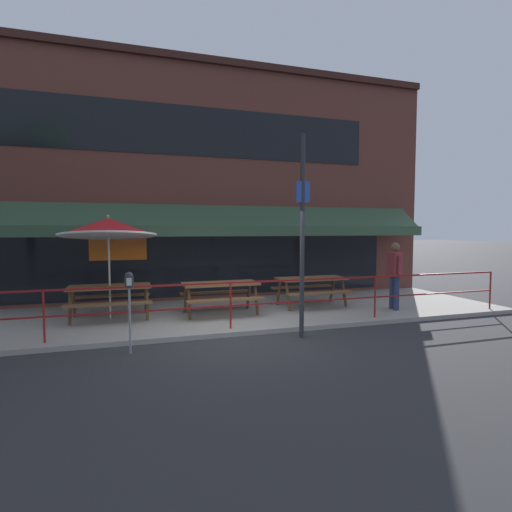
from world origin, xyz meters
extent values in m
plane|color=#2D2D30|center=(0.00, 0.00, 0.00)|extent=(120.00, 120.00, 0.00)
cube|color=#9E998E|center=(0.00, 2.00, 0.05)|extent=(15.00, 4.00, 0.10)
cube|color=brown|center=(0.00, 4.25, 3.44)|extent=(15.00, 0.50, 6.87)
cube|color=black|center=(0.00, 3.99, 4.95)|extent=(10.50, 0.02, 1.40)
cube|color=#3A1E1A|center=(0.00, 4.19, 6.97)|extent=(15.00, 0.62, 0.20)
cube|color=black|center=(0.00, 3.99, 1.35)|extent=(12.00, 0.02, 2.30)
cube|color=orange|center=(-2.25, 3.97, 1.65)|extent=(1.50, 0.02, 0.70)
cube|color=#335138|center=(0.00, 3.45, 2.50)|extent=(13.80, 0.92, 0.70)
cube|color=#335138|center=(0.00, 2.94, 2.10)|extent=(13.80, 0.08, 0.28)
cylinder|color=maroon|center=(-3.45, 0.30, 0.57)|extent=(0.04, 0.04, 0.95)
cylinder|color=maroon|center=(0.00, 0.30, 0.57)|extent=(0.04, 0.04, 0.95)
cylinder|color=maroon|center=(3.45, 0.30, 0.57)|extent=(0.04, 0.04, 0.95)
cylinder|color=maroon|center=(6.90, 0.30, 0.57)|extent=(0.04, 0.04, 0.95)
cube|color=maroon|center=(0.00, 0.30, 1.05)|extent=(13.80, 0.04, 0.04)
cube|color=maroon|center=(0.00, 0.30, 0.57)|extent=(13.80, 0.03, 0.03)
cube|color=brown|center=(-2.41, 2.01, 0.84)|extent=(1.80, 0.80, 0.05)
cube|color=brown|center=(-2.41, 1.43, 0.54)|extent=(1.80, 0.26, 0.04)
cube|color=brown|center=(-2.41, 2.59, 0.54)|extent=(1.80, 0.26, 0.04)
cylinder|color=brown|center=(-1.61, 1.70, 0.47)|extent=(0.07, 0.30, 0.73)
cylinder|color=brown|center=(-1.61, 2.33, 0.47)|extent=(0.07, 0.30, 0.73)
cylinder|color=brown|center=(-3.21, 1.70, 0.47)|extent=(0.07, 0.30, 0.73)
cylinder|color=brown|center=(-3.21, 2.33, 0.47)|extent=(0.07, 0.30, 0.73)
cube|color=brown|center=(0.12, 1.75, 0.84)|extent=(1.80, 0.80, 0.05)
cube|color=brown|center=(0.12, 1.17, 0.54)|extent=(1.80, 0.26, 0.04)
cube|color=brown|center=(0.12, 2.33, 0.54)|extent=(1.80, 0.26, 0.04)
cylinder|color=brown|center=(0.92, 1.44, 0.47)|extent=(0.07, 0.30, 0.73)
cylinder|color=brown|center=(0.92, 2.07, 0.47)|extent=(0.07, 0.30, 0.73)
cylinder|color=brown|center=(-0.68, 1.44, 0.47)|extent=(0.07, 0.30, 0.73)
cylinder|color=brown|center=(-0.68, 2.07, 0.47)|extent=(0.07, 0.30, 0.73)
cube|color=brown|center=(2.64, 2.00, 0.84)|extent=(1.80, 0.80, 0.05)
cube|color=brown|center=(2.64, 1.42, 0.54)|extent=(1.80, 0.26, 0.04)
cube|color=brown|center=(2.64, 2.58, 0.54)|extent=(1.80, 0.26, 0.04)
cylinder|color=brown|center=(3.44, 1.68, 0.47)|extent=(0.07, 0.30, 0.73)
cylinder|color=brown|center=(3.44, 2.32, 0.47)|extent=(0.07, 0.30, 0.73)
cylinder|color=brown|center=(1.84, 1.68, 0.47)|extent=(0.07, 0.30, 0.73)
cylinder|color=brown|center=(1.84, 2.32, 0.47)|extent=(0.07, 0.30, 0.73)
cylinder|color=#B7B2A8|center=(-2.41, 2.03, 1.25)|extent=(0.04, 0.04, 2.30)
cone|color=red|center=(-2.41, 2.03, 2.20)|extent=(2.10, 2.13, 0.59)
cylinder|color=white|center=(-2.41, 2.03, 2.01)|extent=(2.14, 2.14, 0.24)
sphere|color=#B7B2A8|center=(-2.41, 2.03, 2.44)|extent=(0.07, 0.07, 0.07)
cylinder|color=navy|center=(4.45, 0.85, 0.53)|extent=(0.15, 0.15, 0.86)
cylinder|color=navy|center=(4.48, 1.05, 0.53)|extent=(0.15, 0.15, 0.86)
cube|color=maroon|center=(4.47, 0.95, 1.26)|extent=(0.30, 0.43, 0.60)
cylinder|color=maroon|center=(4.43, 0.70, 1.23)|extent=(0.10, 0.10, 0.54)
cylinder|color=maroon|center=(4.51, 1.21, 1.23)|extent=(0.10, 0.10, 0.54)
sphere|color=brown|center=(4.47, 0.95, 1.70)|extent=(0.22, 0.22, 0.22)
cylinder|color=gray|center=(-1.98, -0.49, 0.57)|extent=(0.04, 0.04, 1.15)
cylinder|color=#2D2D33|center=(-1.98, -0.49, 1.25)|extent=(0.15, 0.15, 0.20)
sphere|color=#2D2D33|center=(-1.98, -0.49, 1.35)|extent=(0.14, 0.14, 0.14)
cube|color=silver|center=(-1.98, -0.57, 1.26)|extent=(0.08, 0.01, 0.13)
cylinder|color=#2D2D33|center=(1.26, -0.45, 1.99)|extent=(0.09, 0.09, 3.98)
cube|color=blue|center=(1.26, -0.47, 2.87)|extent=(0.28, 0.02, 0.40)
camera|label=1|loc=(-1.96, -7.59, 2.14)|focal=28.00mm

